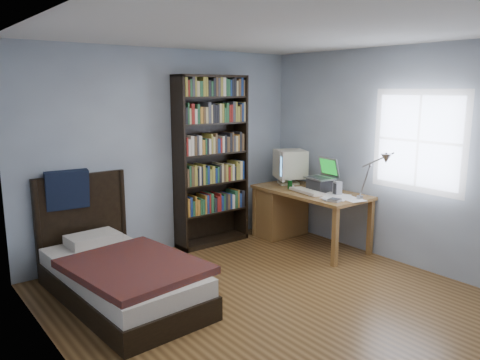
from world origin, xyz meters
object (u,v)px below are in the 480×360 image
at_px(desk, 287,208).
at_px(keyboard, 307,191).
at_px(soda_can, 290,184).
at_px(bed, 117,272).
at_px(laptop, 321,182).
at_px(desk_lamp, 382,163).
at_px(speaker, 337,188).
at_px(bookshelf, 212,161).
at_px(crt_monitor, 289,165).

xyz_separation_m(desk, keyboard, (-0.13, -0.49, 0.33)).
xyz_separation_m(keyboard, soda_can, (0.01, 0.32, 0.04)).
bearing_deg(desk, bed, -171.94).
bearing_deg(keyboard, laptop, 2.22).
relative_size(desk_lamp, speaker, 3.59).
distance_m(desk, soda_can, 0.42).
bearing_deg(keyboard, desk, 82.45).
xyz_separation_m(desk, bookshelf, (-0.96, 0.42, 0.69)).
bearing_deg(laptop, bed, 177.16).
xyz_separation_m(laptop, bookshelf, (-1.05, 0.93, 0.25)).
bearing_deg(soda_can, bed, -175.24).
relative_size(bookshelf, bed, 1.06).
bearing_deg(crt_monitor, desk, -142.04).
bearing_deg(keyboard, bookshelf, 139.57).
xyz_separation_m(desk, laptop, (0.10, -0.51, 0.43)).
bearing_deg(laptop, bookshelf, 138.45).
xyz_separation_m(crt_monitor, laptop, (0.01, -0.58, -0.15)).
distance_m(desk, crt_monitor, 0.60).
relative_size(crt_monitor, bed, 0.27).
distance_m(laptop, desk_lamp, 1.04).
xyz_separation_m(laptop, soda_can, (-0.21, 0.35, -0.06)).
relative_size(desk, crt_monitor, 2.73).
height_order(bookshelf, bed, bookshelf).
relative_size(crt_monitor, keyboard, 1.13).
distance_m(speaker, bed, 2.80).
height_order(desk_lamp, bookshelf, bookshelf).
bearing_deg(keyboard, crt_monitor, 76.09).
distance_m(soda_can, bed, 2.58).
bearing_deg(desk, keyboard, -104.91).
distance_m(desk_lamp, keyboard, 1.10).
xyz_separation_m(keyboard, bed, (-2.50, 0.12, -0.49)).
height_order(desk_lamp, bed, desk_lamp).
xyz_separation_m(desk, desk_lamp, (0.00, -1.48, 0.81)).
distance_m(desk, bookshelf, 1.25).
relative_size(speaker, bookshelf, 0.08).
xyz_separation_m(speaker, soda_can, (-0.19, 0.64, -0.03)).
bearing_deg(desk_lamp, bookshelf, 116.78).
bearing_deg(bed, keyboard, -2.64).
relative_size(soda_can, bookshelf, 0.05).
relative_size(laptop, keyboard, 0.85).
bearing_deg(bed, crt_monitor, 9.20).
xyz_separation_m(soda_can, bookshelf, (-0.84, 0.59, 0.32)).
bearing_deg(bookshelf, soda_can, -34.97).
bearing_deg(laptop, soda_can, 121.58).
bearing_deg(laptop, desk, 100.60).
height_order(desk, bed, bed).
bearing_deg(soda_can, bookshelf, 145.03).
xyz_separation_m(crt_monitor, desk_lamp, (-0.08, -1.54, 0.22)).
height_order(crt_monitor, bookshelf, bookshelf).
height_order(desk, speaker, speaker).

